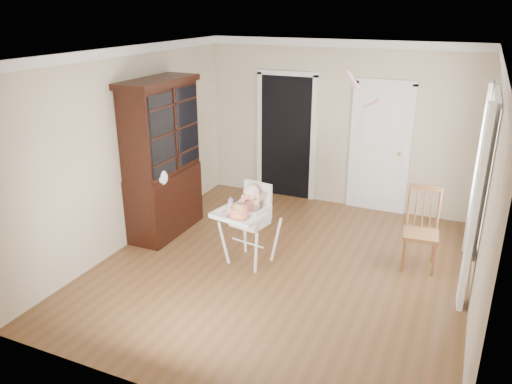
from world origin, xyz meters
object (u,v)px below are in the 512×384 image
at_px(dining_chair, 421,231).
at_px(high_chair, 250,215).
at_px(cake, 238,212).
at_px(sippy_cup, 231,204).
at_px(china_cabinet, 162,159).

bearing_deg(dining_chair, high_chair, -164.38).
bearing_deg(cake, sippy_cup, 135.99).
height_order(cake, dining_chair, dining_chair).
distance_m(high_chair, sippy_cup, 0.29).
bearing_deg(high_chair, sippy_cup, -145.79).
relative_size(sippy_cup, dining_chair, 0.16).
bearing_deg(high_chair, dining_chair, 31.98).
relative_size(sippy_cup, china_cabinet, 0.07).
bearing_deg(dining_chair, cake, -157.69).
height_order(high_chair, dining_chair, high_chair).
bearing_deg(sippy_cup, high_chair, 23.46).
xyz_separation_m(sippy_cup, dining_chair, (2.26, 0.89, -0.34)).
relative_size(high_chair, china_cabinet, 0.48).
distance_m(high_chair, china_cabinet, 1.65).
bearing_deg(sippy_cup, cake, -44.01).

